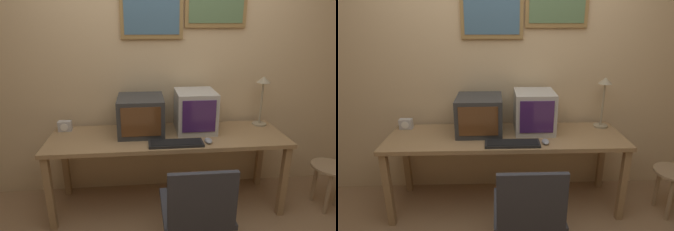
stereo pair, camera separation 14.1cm
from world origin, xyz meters
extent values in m
cube|color=#D1B284|center=(0.00, 1.35, 1.30)|extent=(8.00, 0.05, 2.60)
cube|color=olive|center=(-0.11, 1.31, 1.82)|extent=(0.57, 0.02, 0.56)
cube|color=#42667F|center=(-0.11, 1.30, 1.82)|extent=(0.50, 0.01, 0.48)
cube|color=#99754C|center=(0.00, 0.97, 0.70)|extent=(2.11, 0.62, 0.04)
cube|color=#99754C|center=(-1.01, 0.71, 0.34)|extent=(0.06, 0.06, 0.68)
cube|color=#99754C|center=(1.01, 0.71, 0.34)|extent=(0.06, 0.06, 0.68)
cube|color=#99754C|center=(-1.01, 1.23, 0.34)|extent=(0.06, 0.06, 0.68)
cube|color=#99754C|center=(1.01, 1.23, 0.34)|extent=(0.06, 0.06, 0.68)
cube|color=#333333|center=(-0.24, 1.07, 0.89)|extent=(0.41, 0.41, 0.34)
cube|color=#563319|center=(-0.24, 0.86, 0.90)|extent=(0.33, 0.01, 0.26)
cube|color=#B7B2A8|center=(0.26, 1.08, 0.91)|extent=(0.36, 0.37, 0.38)
cube|color=#3D1E56|center=(0.26, 0.89, 0.92)|extent=(0.29, 0.01, 0.29)
cube|color=black|center=(0.05, 0.76, 0.73)|extent=(0.46, 0.15, 0.02)
cube|color=black|center=(0.05, 0.76, 0.74)|extent=(0.42, 0.13, 0.00)
ellipsoid|color=gray|center=(0.33, 0.78, 0.74)|extent=(0.06, 0.11, 0.03)
cube|color=#B7B2AD|center=(-0.95, 1.17, 0.77)|extent=(0.12, 0.07, 0.10)
cylinder|color=white|center=(-0.95, 1.14, 0.77)|extent=(0.07, 0.00, 0.07)
cylinder|color=tan|center=(0.93, 1.16, 0.73)|extent=(0.14, 0.14, 0.02)
cylinder|color=tan|center=(0.93, 1.16, 0.95)|extent=(0.02, 0.02, 0.42)
cone|color=tan|center=(0.93, 1.16, 1.17)|extent=(0.13, 0.13, 0.06)
cube|color=#2D2D33|center=(0.13, 0.29, 0.44)|extent=(0.47, 0.47, 0.04)
cube|color=#2D2D33|center=(0.13, 0.07, 0.65)|extent=(0.43, 0.04, 0.38)
cylinder|color=#9E7F5B|center=(1.49, 0.78, 0.42)|extent=(0.34, 0.34, 0.02)
cylinder|color=#9E7F5B|center=(1.43, 0.88, 0.21)|extent=(0.04, 0.04, 0.41)
cylinder|color=#9E7F5B|center=(1.43, 0.68, 0.21)|extent=(0.04, 0.04, 0.41)
camera|label=1|loc=(-0.23, -1.36, 1.69)|focal=30.00mm
camera|label=2|loc=(-0.09, -1.37, 1.69)|focal=30.00mm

